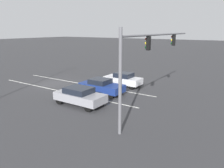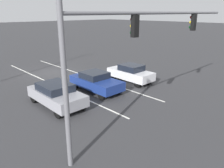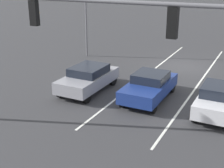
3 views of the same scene
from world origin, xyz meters
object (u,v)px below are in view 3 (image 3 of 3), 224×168
(car_silver_leftlane_front, at_px, (218,99))
(car_gray_rightlane_front, at_px, (88,78))
(traffic_signal_gantry, at_px, (41,29))
(car_navy_midlane_front, at_px, (149,86))

(car_silver_leftlane_front, relative_size, car_gray_rightlane_front, 0.95)
(car_silver_leftlane_front, bearing_deg, car_gray_rightlane_front, 1.42)
(car_gray_rightlane_front, bearing_deg, traffic_signal_gantry, 103.38)
(car_silver_leftlane_front, distance_m, car_gray_rightlane_front, 7.32)
(car_silver_leftlane_front, height_order, car_gray_rightlane_front, car_silver_leftlane_front)
(car_navy_midlane_front, distance_m, traffic_signal_gantry, 7.46)
(car_navy_midlane_front, relative_size, traffic_signal_gantry, 0.35)
(car_gray_rightlane_front, relative_size, car_navy_midlane_front, 0.99)
(car_navy_midlane_front, xyz_separation_m, traffic_signal_gantry, (2.34, 5.93, 3.87))
(car_silver_leftlane_front, relative_size, traffic_signal_gantry, 0.33)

